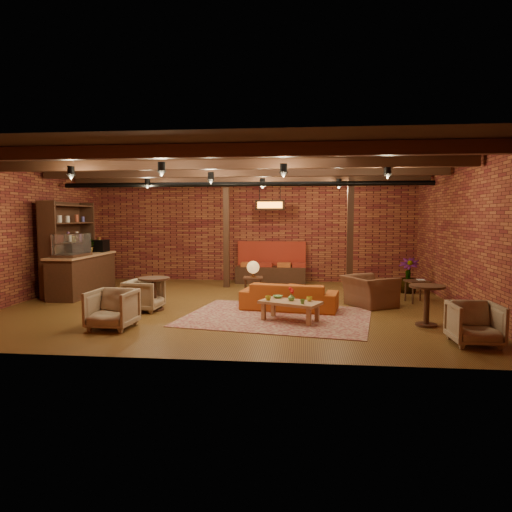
# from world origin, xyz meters

# --- Properties ---
(floor) EXTENTS (10.00, 10.00, 0.00)m
(floor) POSITION_xyz_m (0.00, 0.00, 0.00)
(floor) COLOR #442811
(floor) RESTS_ON ground
(ceiling) EXTENTS (10.00, 8.00, 0.02)m
(ceiling) POSITION_xyz_m (0.00, 0.00, 3.20)
(ceiling) COLOR black
(ceiling) RESTS_ON wall_back
(wall_back) EXTENTS (10.00, 0.02, 3.20)m
(wall_back) POSITION_xyz_m (0.00, 4.00, 1.60)
(wall_back) COLOR maroon
(wall_back) RESTS_ON ground
(wall_front) EXTENTS (10.00, 0.02, 3.20)m
(wall_front) POSITION_xyz_m (0.00, -4.00, 1.60)
(wall_front) COLOR maroon
(wall_front) RESTS_ON ground
(wall_left) EXTENTS (0.02, 8.00, 3.20)m
(wall_left) POSITION_xyz_m (-5.00, 0.00, 1.60)
(wall_left) COLOR maroon
(wall_left) RESTS_ON ground
(wall_right) EXTENTS (0.02, 8.00, 3.20)m
(wall_right) POSITION_xyz_m (5.00, 0.00, 1.60)
(wall_right) COLOR maroon
(wall_right) RESTS_ON ground
(ceiling_beams) EXTENTS (9.80, 6.40, 0.22)m
(ceiling_beams) POSITION_xyz_m (0.00, 0.00, 3.08)
(ceiling_beams) COLOR black
(ceiling_beams) RESTS_ON ceiling
(ceiling_pipe) EXTENTS (9.60, 0.12, 0.12)m
(ceiling_pipe) POSITION_xyz_m (0.00, 1.60, 2.85)
(ceiling_pipe) COLOR black
(ceiling_pipe) RESTS_ON ceiling
(post_left) EXTENTS (0.16, 0.16, 3.20)m
(post_left) POSITION_xyz_m (-0.60, 2.60, 1.60)
(post_left) COLOR black
(post_left) RESTS_ON ground
(post_right) EXTENTS (0.16, 0.16, 3.20)m
(post_right) POSITION_xyz_m (2.80, 2.00, 1.60)
(post_right) COLOR black
(post_right) RESTS_ON ground
(service_counter) EXTENTS (0.80, 2.50, 1.60)m
(service_counter) POSITION_xyz_m (-4.10, 1.00, 0.80)
(service_counter) COLOR black
(service_counter) RESTS_ON ground
(plant_counter) EXTENTS (0.35, 0.39, 0.30)m
(plant_counter) POSITION_xyz_m (-4.00, 1.20, 1.22)
(plant_counter) COLOR #337F33
(plant_counter) RESTS_ON service_counter
(shelving_hutch) EXTENTS (0.52, 2.00, 2.40)m
(shelving_hutch) POSITION_xyz_m (-4.50, 1.10, 1.20)
(shelving_hutch) COLOR black
(shelving_hutch) RESTS_ON ground
(banquette) EXTENTS (2.10, 0.70, 1.00)m
(banquette) POSITION_xyz_m (0.60, 3.55, 0.50)
(banquette) COLOR maroon
(banquette) RESTS_ON ground
(service_sign) EXTENTS (0.86, 0.06, 0.30)m
(service_sign) POSITION_xyz_m (0.60, 3.10, 2.35)
(service_sign) COLOR orange
(service_sign) RESTS_ON ceiling
(ceiling_spotlights) EXTENTS (6.40, 4.40, 0.28)m
(ceiling_spotlights) POSITION_xyz_m (0.00, 0.00, 2.86)
(ceiling_spotlights) COLOR black
(ceiling_spotlights) RESTS_ON ceiling
(rug) EXTENTS (4.05, 3.34, 0.01)m
(rug) POSITION_xyz_m (1.07, -1.13, 0.01)
(rug) COLOR maroon
(rug) RESTS_ON floor
(sofa) EXTENTS (2.16, 1.11, 0.60)m
(sofa) POSITION_xyz_m (1.29, -0.41, 0.30)
(sofa) COLOR #A34616
(sofa) RESTS_ON floor
(coffee_table) EXTENTS (1.28, 0.98, 0.64)m
(coffee_table) POSITION_xyz_m (1.33, -1.46, 0.35)
(coffee_table) COLOR #A9744F
(coffee_table) RESTS_ON floor
(side_table_lamp) EXTENTS (0.50, 0.50, 0.96)m
(side_table_lamp) POSITION_xyz_m (0.38, 0.64, 0.73)
(side_table_lamp) COLOR black
(side_table_lamp) RESTS_ON floor
(round_table_left) EXTENTS (0.68, 0.68, 0.71)m
(round_table_left) POSITION_xyz_m (-1.61, -0.74, 0.48)
(round_table_left) COLOR black
(round_table_left) RESTS_ON floor
(armchair_a) EXTENTS (0.71, 0.75, 0.74)m
(armchair_a) POSITION_xyz_m (-1.81, -0.83, 0.37)
(armchair_a) COLOR #B6A98D
(armchair_a) RESTS_ON floor
(armchair_b) EXTENTS (0.81, 0.76, 0.78)m
(armchair_b) POSITION_xyz_m (-1.84, -2.39, 0.39)
(armchair_b) COLOR #B6A98D
(armchair_b) RESTS_ON floor
(armchair_right) EXTENTS (1.12, 1.26, 0.92)m
(armchair_right) POSITION_xyz_m (3.07, 0.18, 0.46)
(armchair_right) COLOR brown
(armchair_right) RESTS_ON floor
(side_table_book) EXTENTS (0.57, 0.57, 0.55)m
(side_table_book) POSITION_xyz_m (4.25, 0.78, 0.48)
(side_table_book) COLOR black
(side_table_book) RESTS_ON floor
(round_table_right) EXTENTS (0.65, 0.65, 0.76)m
(round_table_right) POSITION_xyz_m (3.86, -1.58, 0.51)
(round_table_right) COLOR black
(round_table_right) RESTS_ON floor
(armchair_far) EXTENTS (0.74, 0.69, 0.74)m
(armchair_far) POSITION_xyz_m (4.29, -2.80, 0.37)
(armchair_far) COLOR #B6A98D
(armchair_far) RESTS_ON floor
(plant_tall) EXTENTS (2.03, 2.03, 2.80)m
(plant_tall) POSITION_xyz_m (4.35, 2.13, 1.40)
(plant_tall) COLOR #4C7F4C
(plant_tall) RESTS_ON floor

